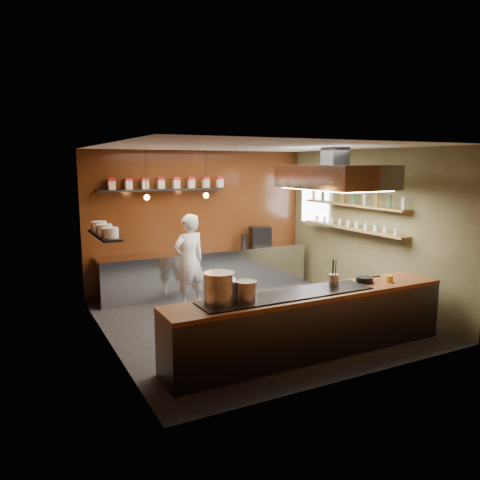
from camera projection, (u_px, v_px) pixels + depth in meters
floor at (256, 321)px, 8.19m from camera, size 5.00×5.00×0.00m
back_wall at (200, 221)px, 10.14m from camera, size 5.00×0.00×5.00m
left_wall at (107, 248)px, 6.82m from camera, size 0.00×5.00×5.00m
right_wall at (369, 227)px, 9.08m from camera, size 0.00×5.00×5.00m
ceiling at (257, 147)px, 7.71m from camera, size 5.00×5.00×0.00m
window_pane at (315, 201)px, 10.48m from camera, size 0.00×1.00×1.00m
prep_counter at (207, 271)px, 10.02m from camera, size 4.60×0.65×0.90m
pass_counter at (310, 323)px, 6.71m from camera, size 4.40×0.72×0.94m
tin_shelf at (162, 190)px, 9.50m from camera, size 2.60×0.26×0.04m
plate_shelf at (104, 235)px, 7.76m from camera, size 0.30×1.40×0.04m
bottle_shelf_upper at (353, 205)px, 9.20m from camera, size 0.26×2.80×0.04m
bottle_shelf_lower at (352, 228)px, 9.28m from camera, size 0.26×2.80×0.04m
extractor_hood at (334, 176)px, 8.02m from camera, size 1.20×2.00×0.72m
pendant_left at (147, 195)px, 8.70m from camera, size 0.10×0.10×0.95m
pendant_right at (206, 193)px, 9.24m from camera, size 0.10×0.10×0.95m
storage_tins at (168, 183)px, 9.55m from camera, size 2.43×0.13×0.22m
plate_stacks at (104, 229)px, 7.74m from camera, size 0.26×1.16×0.16m
bottles at (353, 198)px, 9.18m from camera, size 0.06×2.66×0.24m
wine_glasses at (352, 224)px, 9.26m from camera, size 0.07×2.37×0.13m
stockpot_large at (220, 287)px, 6.05m from camera, size 0.49×0.49×0.40m
stockpot_small at (246, 291)px, 6.12m from camera, size 0.30×0.30×0.27m
utensil_crock at (334, 280)px, 6.85m from camera, size 0.15×0.15×0.18m
frying_pan at (365, 279)px, 7.17m from camera, size 0.44×0.27×0.07m
butter_jar at (389, 279)px, 7.19m from camera, size 0.13×0.13×0.10m
espresso_machine at (260, 236)px, 10.50m from camera, size 0.51×0.50×0.43m
chef at (189, 261)px, 8.86m from camera, size 0.73×0.55×1.79m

